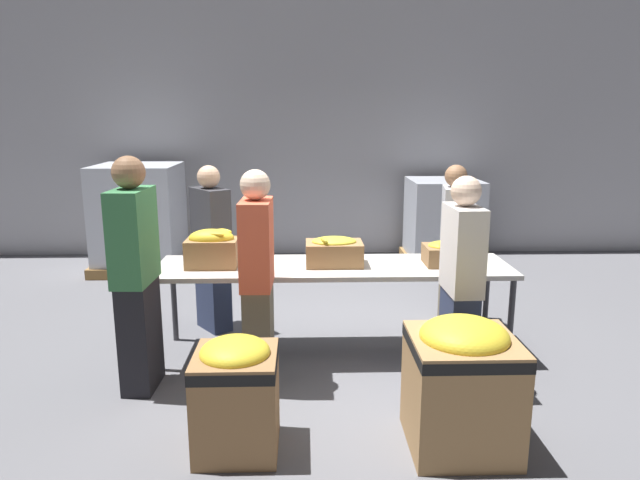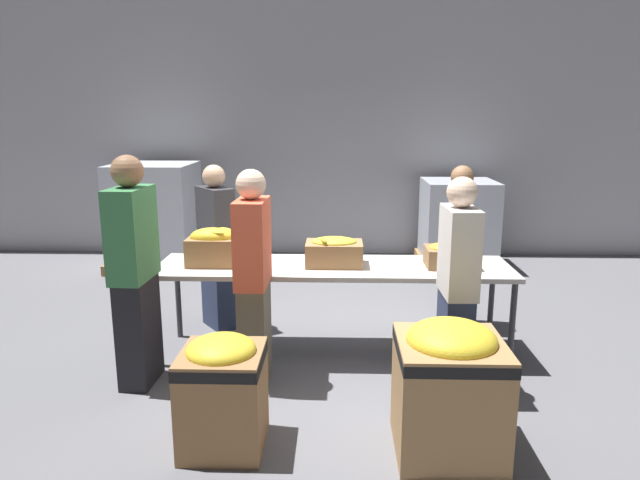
# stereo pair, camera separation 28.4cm
# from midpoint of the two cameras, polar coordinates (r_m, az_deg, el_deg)

# --- Properties ---
(ground_plane) EXTENTS (30.00, 30.00, 0.00)m
(ground_plane) POSITION_cam_midpoint_polar(r_m,az_deg,el_deg) (5.12, 2.92, -11.16)
(ground_plane) COLOR slate
(wall_back) EXTENTS (16.00, 0.08, 4.00)m
(wall_back) POSITION_cam_midpoint_polar(r_m,az_deg,el_deg) (8.39, 2.59, 12.14)
(wall_back) COLOR #A8A8AD
(wall_back) RESTS_ON ground_plane
(sorting_table) EXTENTS (3.01, 0.76, 0.79)m
(sorting_table) POSITION_cam_midpoint_polar(r_m,az_deg,el_deg) (4.87, 3.02, -3.12)
(sorting_table) COLOR beige
(sorting_table) RESTS_ON ground_plane
(banana_box_0) EXTENTS (0.43, 0.28, 0.32)m
(banana_box_0) POSITION_cam_midpoint_polar(r_m,az_deg,el_deg) (4.88, -9.03, -0.67)
(banana_box_0) COLOR olive
(banana_box_0) RESTS_ON sorting_table
(banana_box_1) EXTENTS (0.48, 0.33, 0.26)m
(banana_box_1) POSITION_cam_midpoint_polar(r_m,az_deg,el_deg) (4.83, 3.10, -1.13)
(banana_box_1) COLOR olive
(banana_box_1) RESTS_ON sorting_table
(banana_box_2) EXTENTS (0.41, 0.34, 0.23)m
(banana_box_2) POSITION_cam_midpoint_polar(r_m,az_deg,el_deg) (4.95, 14.53, -1.42)
(banana_box_2) COLOR olive
(banana_box_2) RESTS_ON sorting_table
(volunteer_0) EXTENTS (0.28, 0.45, 1.59)m
(volunteer_0) POSITION_cam_midpoint_polar(r_m,az_deg,el_deg) (5.66, 15.08, -0.85)
(volunteer_0) COLOR #6B604C
(volunteer_0) RESTS_ON ground_plane
(volunteer_1) EXTENTS (0.23, 0.45, 1.67)m
(volunteer_1) POSITION_cam_midpoint_polar(r_m,az_deg,el_deg) (4.33, -4.82, -4.03)
(volunteer_1) COLOR #6B604C
(volunteer_1) RESTS_ON ground_plane
(volunteer_2) EXTENTS (0.43, 0.47, 1.59)m
(volunteer_2) POSITION_cam_midpoint_polar(r_m,az_deg,el_deg) (5.54, -8.86, -0.82)
(volunteer_2) COLOR #2D3856
(volunteer_2) RESTS_ON ground_plane
(volunteer_3) EXTENTS (0.23, 0.44, 1.63)m
(volunteer_3) POSITION_cam_midpoint_polar(r_m,az_deg,el_deg) (4.30, 15.40, -4.79)
(volunteer_3) COLOR #2D3856
(volunteer_3) RESTS_ON ground_plane
(volunteer_4) EXTENTS (0.26, 0.48, 1.77)m
(volunteer_4) POSITION_cam_midpoint_polar(r_m,az_deg,el_deg) (4.47, -16.33, -3.27)
(volunteer_4) COLOR black
(volunteer_4) RESTS_ON ground_plane
(donation_bin_0) EXTENTS (0.51, 0.51, 0.73)m
(donation_bin_0) POSITION_cam_midpoint_polar(r_m,az_deg,el_deg) (3.67, -7.46, -14.55)
(donation_bin_0) COLOR olive
(donation_bin_0) RESTS_ON ground_plane
(donation_bin_1) EXTENTS (0.64, 0.64, 0.84)m
(donation_bin_1) POSITION_cam_midpoint_polar(r_m,az_deg,el_deg) (3.70, 15.01, -13.73)
(donation_bin_1) COLOR #A37A4C
(donation_bin_1) RESTS_ON ground_plane
(pallet_stack_0) EXTENTS (1.02, 1.02, 1.18)m
(pallet_stack_0) POSITION_cam_midpoint_polar(r_m,az_deg,el_deg) (8.00, 14.61, 1.49)
(pallet_stack_0) COLOR olive
(pallet_stack_0) RESTS_ON ground_plane
(pallet_stack_1) EXTENTS (1.14, 1.14, 1.40)m
(pallet_stack_1) POSITION_cam_midpoint_polar(r_m,az_deg,el_deg) (8.02, -15.16, 2.29)
(pallet_stack_1) COLOR olive
(pallet_stack_1) RESTS_ON ground_plane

